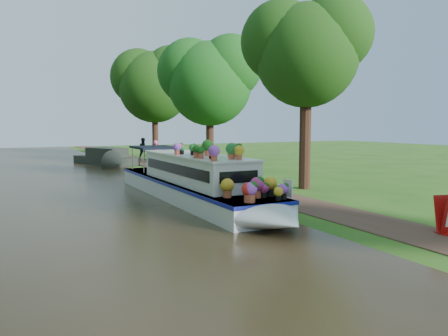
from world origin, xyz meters
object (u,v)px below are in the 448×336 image
plant_boat (196,181)px  second_boat (107,158)px  pedestrian_pink (156,153)px  pedestrian_dark (144,149)px

plant_boat → second_boat: (0.35, 17.83, -0.33)m
plant_boat → pedestrian_pink: plant_boat is taller
pedestrian_pink → plant_boat: bearing=-103.3°
second_boat → pedestrian_dark: size_ratio=3.75×
second_boat → pedestrian_dark: pedestrian_dark is taller
plant_boat → pedestrian_dark: bearing=78.7°
second_boat → pedestrian_pink: (2.90, -3.14, 0.46)m
pedestrian_dark → second_boat: bearing=-143.1°
pedestrian_pink → pedestrian_dark: bearing=80.8°
plant_boat → pedestrian_pink: bearing=77.5°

